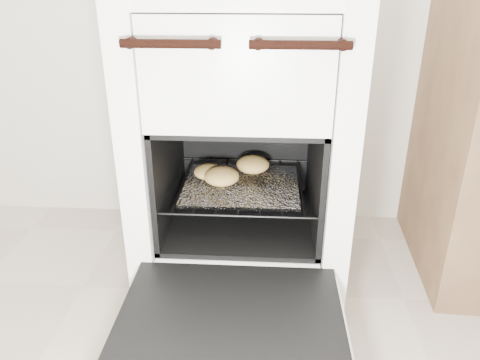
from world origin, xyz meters
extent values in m
cube|color=white|center=(-0.17, 1.19, 0.45)|extent=(0.58, 0.62, 0.89)
cylinder|color=black|center=(-0.30, 0.86, 0.78)|extent=(0.21, 0.02, 0.02)
cylinder|color=black|center=(-0.03, 0.86, 0.78)|extent=(0.21, 0.02, 0.02)
cube|color=black|center=(-0.17, 0.69, 0.20)|extent=(0.50, 0.39, 0.02)
cube|color=white|center=(-0.17, 0.69, 0.18)|extent=(0.52, 0.41, 0.02)
cylinder|color=black|center=(-0.38, 1.11, 0.34)|extent=(0.01, 0.41, 0.01)
cylinder|color=black|center=(0.04, 1.11, 0.34)|extent=(0.01, 0.41, 0.01)
cylinder|color=black|center=(-0.17, 0.92, 0.34)|extent=(0.42, 0.01, 0.01)
cylinder|color=black|center=(-0.17, 1.31, 0.34)|extent=(0.42, 0.01, 0.01)
cylinder|color=black|center=(-0.34, 1.11, 0.34)|extent=(0.01, 0.39, 0.01)
cylinder|color=black|center=(-0.28, 1.11, 0.34)|extent=(0.01, 0.39, 0.01)
cylinder|color=black|center=(-0.23, 1.11, 0.34)|extent=(0.01, 0.39, 0.01)
cylinder|color=black|center=(-0.17, 1.11, 0.34)|extent=(0.01, 0.39, 0.01)
cylinder|color=black|center=(-0.11, 1.11, 0.34)|extent=(0.01, 0.39, 0.01)
cylinder|color=black|center=(-0.05, 1.11, 0.34)|extent=(0.01, 0.39, 0.01)
cylinder|color=black|center=(0.01, 1.11, 0.34)|extent=(0.01, 0.39, 0.01)
cube|color=white|center=(-0.17, 1.09, 0.34)|extent=(0.33, 0.29, 0.01)
ellipsoid|color=#D7AD56|center=(-0.14, 1.19, 0.37)|extent=(0.14, 0.14, 0.05)
ellipsoid|color=#D7AD56|center=(-0.22, 1.09, 0.37)|extent=(0.13, 0.13, 0.05)
ellipsoid|color=#D7AD56|center=(-0.27, 1.13, 0.37)|extent=(0.12, 0.12, 0.04)
camera|label=1|loc=(-0.09, -0.14, 0.92)|focal=35.00mm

